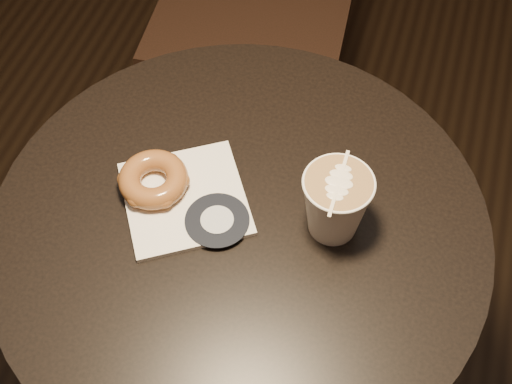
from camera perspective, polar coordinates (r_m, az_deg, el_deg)
cafe_table at (r=1.17m, az=-1.14°, el=-7.56°), size 0.70×0.70×0.75m
pastry_bag at (r=1.01m, az=-5.70°, el=-0.53°), size 0.23×0.23×0.01m
doughnut at (r=1.01m, az=-8.21°, el=1.01°), size 0.10×0.10×0.03m
latte_cup at (r=0.95m, az=6.37°, el=-1.03°), size 0.09×0.09×0.11m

